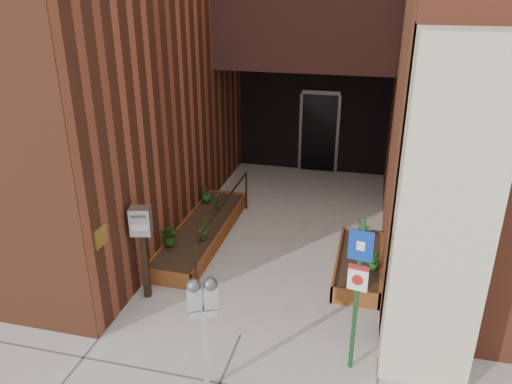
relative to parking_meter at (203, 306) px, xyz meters
The scene contains 14 objects.
ground 1.70m from the parking_meter, 82.93° to the left, with size 80.00×80.00×0.00m, color #9E9991.
planter_left 4.22m from the parking_meter, 110.33° to the left, with size 0.90×3.60×0.30m.
planter_right 3.91m from the parking_meter, 62.31° to the left, with size 0.80×2.20×0.30m.
handrail 3.91m from the parking_meter, 103.63° to the left, with size 0.04×3.34×0.90m.
parking_meter is the anchor object (origin of this frame).
sign_post 1.95m from the parking_meter, 24.94° to the left, with size 0.31×0.10×2.25m.
payment_dropbox 2.35m from the parking_meter, 133.73° to the left, with size 0.37×0.31×1.62m.
shrub_left_a 3.49m from the parking_meter, 120.20° to the left, with size 0.37×0.37×0.41m, color #245016.
shrub_left_b 3.60m from the parking_meter, 110.12° to the left, with size 0.21×0.21×0.38m, color #285418.
shrub_left_c 5.30m from the parking_meter, 109.07° to the left, with size 0.22×0.22×0.39m, color #1C631F.
shrub_left_d 4.94m from the parking_meter, 106.18° to the left, with size 0.21×0.21×0.39m, color #245317.
shrub_right_a 3.65m from the parking_meter, 56.06° to the left, with size 0.19×0.19×0.33m, color #175218.
shrub_right_b 3.43m from the parking_meter, 57.89° to the left, with size 0.18×0.18×0.33m, color #1B5F1C.
shrub_right_c 4.53m from the parking_meter, 66.63° to the left, with size 0.28×0.28×0.31m, color #1A5D1B.
Camera 1 is at (1.66, -5.74, 4.86)m, focal length 35.00 mm.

